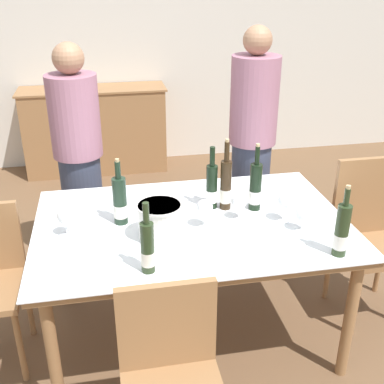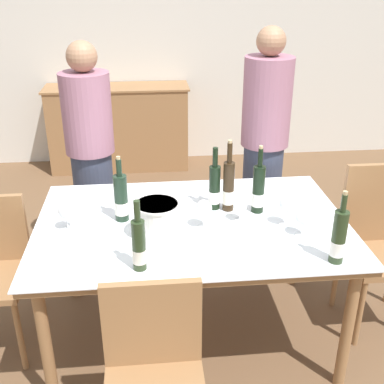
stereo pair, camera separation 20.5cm
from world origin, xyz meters
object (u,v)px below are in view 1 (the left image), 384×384
Objects in this scene: wine_bottle_5 at (255,188)px; person_host at (79,165)px; ice_bucket at (160,220)px; wine_glass_2 at (286,202)px; wine_bottle_4 at (226,185)px; person_guest_left at (252,150)px; wine_bottle_0 at (342,231)px; wine_bottle_1 at (148,248)px; wine_bottle_2 at (212,187)px; chair_right_end at (370,228)px; sideboard_cabinet at (96,130)px; wine_glass_4 at (65,217)px; wine_glass_0 at (239,204)px; dining_table at (192,233)px; chair_near_front at (171,373)px; wine_glass_1 at (303,214)px; wine_bottle_3 at (120,202)px; wine_glass_3 at (205,208)px.

wine_bottle_5 is 0.24× the size of person_host.
ice_bucket is 0.69m from wine_glass_2.
wine_bottle_4 is 0.80m from person_guest_left.
person_guest_left reaches higher than wine_bottle_0.
wine_bottle_1 is 0.71m from wine_bottle_2.
chair_right_end is at bearing 14.80° from wine_glass_2.
wine_bottle_0 is 0.40m from wine_glass_2.
person_host is at bearing -92.81° from sideboard_cabinet.
wine_bottle_5 is at bearing 125.12° from wine_glass_2.
person_guest_left reaches higher than wine_glass_4.
wine_glass_2 is at bearing 4.52° from ice_bucket.
chair_right_end reaches higher than wine_glass_0.
wine_bottle_4 is 0.15m from wine_glass_0.
chair_near_front is (-0.24, -0.79, -0.20)m from dining_table.
wine_bottle_4 is 0.98m from chair_right_end.
wine_bottle_4 is 2.81× the size of wine_glass_4.
wine_bottle_1 is 2.12× the size of wine_glass_2.
ice_bucket is at bearing -145.34° from dining_table.
wine_glass_1 is at bearing 37.09° from chair_near_front.
chair_right_end is at bearing 0.92° from wine_bottle_3.
wine_glass_1 is at bearing -4.72° from ice_bucket.
sideboard_cabinet is 2.76m from wine_bottle_2.
person_host reaches higher than wine_glass_4.
wine_bottle_3 reaches higher than wine_glass_4.
wine_bottle_5 is at bearing -15.34° from wine_bottle_2.
chair_near_front is at bearing -61.33° from wine_glass_4.
wine_glass_3 reaches higher than sideboard_cabinet.
wine_bottle_4 is at bearing -117.88° from person_guest_left.
wine_glass_0 is 0.92m from wine_glass_4.
chair_near_front is at bearing -111.96° from wine_glass_3.
chair_near_front is (0.28, -3.58, 0.06)m from sideboard_cabinet.
dining_table is 4.29× the size of wine_bottle_5.
person_host reaches higher than wine_glass_1.
wine_bottle_5 is at bearing 5.64° from wine_glass_4.
sideboard_cabinet reaches higher than dining_table.
wine_bottle_0 is at bearing -33.92° from wine_glass_3.
chair_near_front is at bearing -106.72° from dining_table.
wine_glass_2 is at bearing 113.82° from wine_glass_1.
sideboard_cabinet is 9.25× the size of wine_glass_2.
wine_bottle_5 reaches higher than wine_glass_3.
chair_right_end is (1.33, 0.22, -0.31)m from ice_bucket.
wine_glass_1 is at bearing -19.38° from dining_table.
wine_glass_0 is (0.78, -2.80, 0.41)m from sideboard_cabinet.
wine_bottle_3 reaches higher than wine_bottle_2.
wine_glass_2 is at bearing -3.23° from wine_glass_4.
wine_bottle_2 is at bearing 139.33° from wine_glass_1.
chair_right_end reaches higher than sideboard_cabinet.
dining_table is at bearing 34.66° from ice_bucket.
wine_bottle_0 is 0.70m from wine_glass_3.
dining_table is at bearing 1.06° from wine_glass_4.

